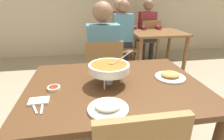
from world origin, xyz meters
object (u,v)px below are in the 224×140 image
Objects in this scene: dining_table_far at (157,39)px; chair_bg_middle at (122,44)px; sauce_dish at (54,88)px; appetizer_plate at (170,76)px; diner_main at (103,52)px; patron_bg_left at (120,28)px; dining_table_main at (115,94)px; chair_bg_right at (148,38)px; curry_bowl at (109,68)px; patron_bg_middle at (123,32)px; chair_bg_left at (123,38)px; patron_bg_right at (147,27)px; rice_plate at (108,107)px; chair_diner_main at (104,71)px.

chair_bg_middle reaches higher than dining_table_far.
appetizer_plate is at bearing 2.77° from sauce_dish.
patron_bg_left is at bearing 71.76° from diner_main.
diner_main is 0.91m from appetizer_plate.
appetizer_plate is at bearing 2.76° from dining_table_main.
sauce_dish is 0.10× the size of chair_bg_right.
dining_table_main is 3.96× the size of curry_bowl.
chair_bg_left is at bearing 75.55° from patron_bg_middle.
patron_bg_middle is at bearing -96.61° from patron_bg_left.
curry_bowl is 3.69× the size of sauce_dish.
chair_bg_right is 0.86m from patron_bg_middle.
patron_bg_right is at bearing 165.31° from chair_bg_right.
rice_plate is at bearing -104.47° from chair_bg_left.
rice_plate is 0.27× the size of chair_bg_middle.
chair_bg_left is at bearing 74.88° from chair_bg_middle.
dining_table_far is at bearing -91.66° from chair_bg_right.
dining_table_main is at bearing -90.00° from chair_diner_main.
rice_plate is at bearing -103.23° from patron_bg_left.
curry_bowl reaches higher than appetizer_plate.
curry_bowl reaches higher than rice_plate.
chair_bg_left reaches higher than sauce_dish.
sauce_dish reaches higher than dining_table_main.
dining_table_far is 0.53m from chair_bg_right.
patron_bg_middle reaches higher than sauce_dish.
sauce_dish is 3.08m from chair_bg_right.
dining_table_main is 1.46× the size of chair_bg_right.
curry_bowl is 0.37× the size of chair_bg_right.
dining_table_main is 5.48× the size of rice_plate.
diner_main reaches higher than chair_bg_middle.
patron_bg_middle is at bearing 67.85° from diner_main.
dining_table_main is at bearing -90.00° from diner_main.
dining_table_main is 2.71m from chair_bg_left.
diner_main is at bearing -124.08° from patron_bg_right.
diner_main is 1.46× the size of chair_bg_right.
chair_diner_main is at bearing -124.49° from chair_bg_right.
diner_main is 1.40m from chair_bg_middle.
chair_diner_main reaches higher than dining_table_main.
chair_diner_main and chair_bg_middle have the same top height.
patron_bg_right is (-0.02, 0.53, 0.14)m from dining_table_far.
patron_bg_right reaches higher than chair_diner_main.
dining_table_main is at bearing -104.06° from patron_bg_middle.
chair_bg_middle is at bearing 68.50° from chair_diner_main.
diner_main is 1.86m from patron_bg_left.
patron_bg_right reaches higher than appetizer_plate.
sauce_dish is at bearing -128.83° from dining_table_far.
curry_bowl reaches higher than chair_bg_right.
chair_bg_right is (0.76, 2.53, -0.24)m from appetizer_plate.
diner_main is at bearing 84.92° from rice_plate.
appetizer_plate is at bearing -59.82° from diner_main.
chair_bg_right is at bearing 57.04° from sauce_dish.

